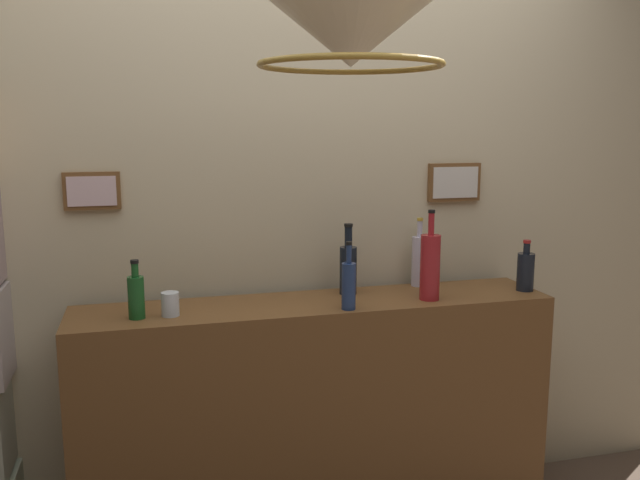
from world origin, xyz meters
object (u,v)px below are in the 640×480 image
liquor_bottle_vermouth (136,295)px  liquor_bottle_amaro (419,260)px  liquor_bottle_brandy (348,267)px  liquor_bottle_bourbon (430,266)px  glass_tumbler_rocks (170,304)px  liquor_bottle_scotch (526,271)px  liquor_bottle_rye (349,284)px  pendant_lamp (351,32)px

liquor_bottle_vermouth → liquor_bottle_amaro: liquor_bottle_amaro is taller
liquor_bottle_brandy → liquor_bottle_bourbon: 0.33m
liquor_bottle_brandy → glass_tumbler_rocks: 0.72m
liquor_bottle_scotch → liquor_bottle_vermouth: size_ratio=1.00×
liquor_bottle_rye → glass_tumbler_rocks: size_ratio=2.97×
liquor_bottle_brandy → liquor_bottle_scotch: liquor_bottle_brandy is taller
liquor_bottle_vermouth → liquor_bottle_bourbon: liquor_bottle_bourbon is taller
liquor_bottle_rye → liquor_bottle_scotch: liquor_bottle_rye is taller
liquor_bottle_rye → liquor_bottle_amaro: liquor_bottle_amaro is taller
liquor_bottle_amaro → liquor_bottle_brandy: bearing=-170.4°
liquor_bottle_brandy → glass_tumbler_rocks: liquor_bottle_brandy is taller
liquor_bottle_scotch → liquor_bottle_bourbon: liquor_bottle_bourbon is taller
liquor_bottle_rye → liquor_bottle_amaro: (0.40, 0.27, 0.02)m
liquor_bottle_scotch → glass_tumbler_rocks: 1.43m
liquor_bottle_brandy → liquor_bottle_bourbon: bearing=-30.2°
liquor_bottle_brandy → liquor_bottle_vermouth: size_ratio=1.36×
liquor_bottle_vermouth → glass_tumbler_rocks: size_ratio=2.45×
liquor_bottle_scotch → liquor_bottle_vermouth: bearing=-179.8°
liquor_bottle_vermouth → liquor_bottle_rye: bearing=-5.9°
liquor_bottle_scotch → liquor_bottle_brandy: bearing=169.5°
glass_tumbler_rocks → liquor_bottle_scotch: bearing=0.1°
liquor_bottle_bourbon → liquor_bottle_vermouth: bearing=178.8°
liquor_bottle_rye → liquor_bottle_brandy: (0.07, 0.22, 0.01)m
liquor_bottle_amaro → pendant_lamp: pendant_lamp is taller
liquor_bottle_vermouth → liquor_bottle_amaro: size_ratio=0.72×
liquor_bottle_scotch → pendant_lamp: bearing=-145.6°
liquor_bottle_rye → liquor_bottle_brandy: 0.23m
liquor_bottle_scotch → pendant_lamp: size_ratio=0.34×
liquor_bottle_rye → glass_tumbler_rocks: liquor_bottle_rye is taller
liquor_bottle_brandy → liquor_bottle_amaro: size_ratio=0.99×
liquor_bottle_bourbon → glass_tumbler_rocks: bearing=178.4°
liquor_bottle_bourbon → liquor_bottle_rye: bearing=-171.1°
liquor_bottle_scotch → liquor_bottle_bourbon: 0.44m
liquor_bottle_rye → liquor_bottle_bourbon: 0.35m
liquor_bottle_amaro → liquor_bottle_vermouth: bearing=-170.4°
liquor_bottle_brandy → liquor_bottle_vermouth: (-0.82, -0.14, -0.03)m
liquor_bottle_scotch → liquor_bottle_amaro: 0.43m
liquor_bottle_scotch → liquor_bottle_vermouth: same height
liquor_bottle_brandy → pendant_lamp: size_ratio=0.47×
liquor_bottle_rye → liquor_bottle_bourbon: size_ratio=0.72×
liquor_bottle_scotch → liquor_bottle_bourbon: (-0.44, -0.03, 0.05)m
liquor_bottle_rye → liquor_bottle_scotch: (0.79, 0.08, -0.01)m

